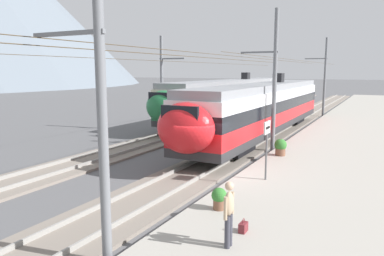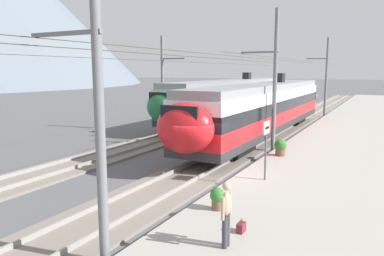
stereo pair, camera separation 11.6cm
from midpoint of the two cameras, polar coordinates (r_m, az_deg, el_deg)
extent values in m
plane|color=#565659|center=(16.01, 2.87, -8.32)|extent=(400.00, 400.00, 0.00)
cube|color=#A39E93|center=(14.70, 19.85, -9.70)|extent=(120.00, 7.34, 0.37)
cube|color=slate|center=(16.52, -0.91, -7.56)|extent=(120.00, 3.00, 0.12)
cube|color=gray|center=(16.16, 1.33, -7.42)|extent=(120.00, 0.07, 0.16)
cube|color=gray|center=(16.82, -3.07, -6.76)|extent=(120.00, 0.07, 0.16)
cube|color=slate|center=(20.00, -16.11, -4.98)|extent=(120.00, 3.00, 0.12)
cube|color=gray|center=(19.49, -14.61, -4.86)|extent=(120.00, 0.07, 0.16)
cube|color=gray|center=(20.47, -17.58, -4.34)|extent=(120.00, 0.07, 0.16)
cube|color=#2D2D30|center=(26.79, 11.09, 0.55)|extent=(22.28, 2.93, 0.45)
cube|color=red|center=(26.70, 11.14, 1.93)|extent=(22.28, 2.93, 0.85)
cube|color=black|center=(26.62, 11.19, 3.64)|extent=(22.28, 2.97, 0.75)
cube|color=white|center=(26.57, 11.23, 5.14)|extent=(22.28, 2.93, 0.65)
cube|color=gray|center=(26.54, 11.27, 6.33)|extent=(21.98, 2.73, 0.45)
cube|color=black|center=(20.45, 5.36, -3.13)|extent=(2.80, 2.35, 0.42)
cube|color=black|center=(33.46, 14.55, 1.32)|extent=(2.80, 2.35, 0.42)
ellipsoid|color=red|center=(15.89, -1.23, -0.02)|extent=(1.80, 2.70, 2.25)
cube|color=black|center=(15.39, -2.14, 1.28)|extent=(0.16, 1.76, 1.19)
cube|color=black|center=(29.73, 13.19, 7.63)|extent=(0.90, 0.70, 0.70)
cube|color=#2D2D30|center=(36.96, 6.22, 2.93)|extent=(24.48, 2.91, 0.45)
cube|color=#1E6638|center=(36.89, 6.24, 3.93)|extent=(24.48, 2.91, 0.85)
cube|color=black|center=(36.83, 6.26, 5.17)|extent=(24.48, 2.95, 0.75)
cube|color=beige|center=(36.80, 6.28, 6.26)|extent=(24.48, 2.91, 0.65)
cube|color=gray|center=(36.78, 6.29, 7.11)|extent=(24.18, 2.71, 0.45)
cube|color=black|center=(30.15, 0.82, 0.80)|extent=(2.80, 2.33, 0.42)
cube|color=black|center=(44.10, 9.89, 3.24)|extent=(2.80, 2.33, 0.42)
ellipsoid|color=#1E6638|center=(25.45, -4.54, 3.32)|extent=(1.80, 2.68, 2.25)
cube|color=black|center=(24.99, -5.17, 4.19)|extent=(0.16, 1.75, 1.19)
cube|color=black|center=(40.20, 8.27, 8.04)|extent=(0.90, 0.70, 0.70)
cylinder|color=slate|center=(8.61, -14.19, 2.51)|extent=(0.24, 0.24, 7.64)
cube|color=slate|center=(9.27, -19.14, 13.72)|extent=(0.10, 2.21, 0.10)
cylinder|color=#473823|center=(9.97, -22.90, 11.70)|extent=(43.78, 0.02, 0.02)
cylinder|color=slate|center=(21.50, 12.57, 6.95)|extent=(0.24, 0.24, 8.17)
cube|color=slate|center=(21.79, 10.25, 11.52)|extent=(0.10, 2.21, 0.10)
cylinder|color=#473823|center=(22.09, 7.83, 10.89)|extent=(43.78, 0.02, 0.02)
cylinder|color=slate|center=(39.80, 19.88, 7.33)|extent=(0.24, 0.24, 8.02)
cube|color=slate|center=(39.96, 18.65, 10.19)|extent=(0.10, 2.21, 0.10)
cylinder|color=#473823|center=(40.12, 17.26, 9.89)|extent=(43.78, 0.02, 0.02)
cylinder|color=slate|center=(28.62, -4.83, 6.75)|extent=(0.24, 0.24, 7.36)
cube|color=slate|center=(28.12, -3.26, 10.73)|extent=(0.10, 2.17, 0.10)
cylinder|color=#473823|center=(27.64, -1.58, 10.25)|extent=(43.78, 0.02, 0.02)
cylinder|color=#59595B|center=(15.01, 11.27, -3.50)|extent=(0.08, 0.08, 2.39)
cube|color=silver|center=(14.84, 11.38, 0.07)|extent=(0.70, 0.06, 0.50)
cube|color=black|center=(14.83, 11.51, 0.06)|extent=(0.52, 0.01, 0.10)
cylinder|color=#383842|center=(9.47, 5.14, -15.87)|extent=(0.14, 0.14, 0.82)
cylinder|color=#383842|center=(9.61, 5.53, -15.50)|extent=(0.14, 0.14, 0.82)
ellipsoid|color=tan|center=(9.26, 5.40, -11.63)|extent=(0.36, 0.22, 0.62)
sphere|color=tan|center=(9.11, 5.44, -8.98)|extent=(0.22, 0.22, 0.22)
cylinder|color=tan|center=(9.09, 4.85, -12.36)|extent=(0.09, 0.09, 0.58)
cylinder|color=tan|center=(9.47, 5.92, -11.49)|extent=(0.09, 0.09, 0.58)
cube|color=maroon|center=(10.48, 7.65, -15.06)|extent=(0.32, 0.18, 0.26)
torus|color=maroon|center=(10.41, 7.67, -14.16)|extent=(0.16, 0.02, 0.16)
cylinder|color=brown|center=(11.94, 3.94, -11.78)|extent=(0.38, 0.38, 0.32)
sphere|color=#33752D|center=(11.84, 3.95, -10.40)|extent=(0.49, 0.49, 0.49)
sphere|color=purple|center=(11.80, 3.96, -9.90)|extent=(0.27, 0.27, 0.27)
cylinder|color=brown|center=(19.66, 13.40, -3.64)|extent=(0.51, 0.51, 0.37)
sphere|color=#33752D|center=(19.59, 13.44, -2.57)|extent=(0.63, 0.63, 0.63)
sphere|color=#DB5193|center=(19.56, 13.45, -2.16)|extent=(0.35, 0.35, 0.35)
camera|label=1|loc=(0.06, -90.17, -0.03)|focal=34.31mm
camera|label=2|loc=(0.06, 89.83, 0.03)|focal=34.31mm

